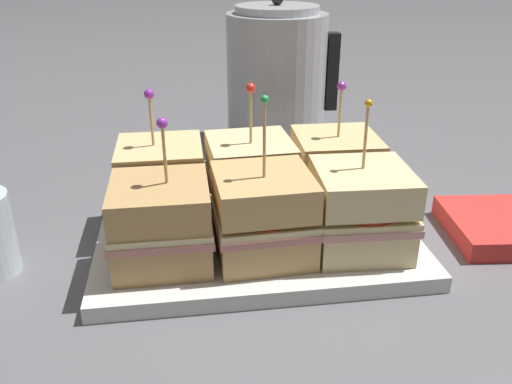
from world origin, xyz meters
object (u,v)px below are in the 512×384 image
Objects in this scene: serving_platter at (256,236)px; sandwich_front_center at (264,215)px; napkin_stack at (501,226)px; sandwich_back_center at (250,176)px; sandwich_back_right at (335,171)px; sandwich_front_right at (361,210)px; sandwich_front_left at (161,223)px; kettle_steel at (277,77)px; sandwich_back_left at (162,181)px.

sandwich_front_center is (0.00, -0.05, 0.05)m from serving_platter.
sandwich_front_center is 0.30m from napkin_stack.
sandwich_back_center is 0.11m from sandwich_back_right.
serving_platter is 0.13m from sandwich_front_right.
sandwich_front_center is 0.15m from sandwich_back_right.
kettle_steel reaches higher than sandwich_front_left.
sandwich_back_left is 0.97× the size of sandwich_back_center.
sandwich_front_center is 1.10× the size of sandwich_back_right.
sandwich_front_right is 0.66× the size of kettle_steel.
kettle_steel reaches higher than serving_platter.
sandwich_back_left is (-0.11, 0.05, 0.05)m from serving_platter.
sandwich_front_right is at bearing -27.44° from serving_platter.
sandwich_front_right is at bearing -44.93° from sandwich_back_center.
sandwich_front_left is 1.14× the size of napkin_stack.
sandwich_front_left is 0.94× the size of sandwich_front_right.
sandwich_front_center reaches higher than sandwich_front_left.
sandwich_front_right is (0.10, -0.05, 0.05)m from serving_platter.
sandwich_front_right is at bearing -0.82° from sandwich_front_left.
sandwich_back_left is 0.99× the size of sandwich_back_right.
sandwich_back_left is at bearing 169.55° from napkin_stack.
serving_platter is 0.37m from kettle_steel.
kettle_steel is (0.19, 0.30, 0.05)m from sandwich_back_left.
sandwich_front_right is (0.21, -0.00, 0.00)m from sandwich_front_left.
serving_platter is at bearing -153.53° from sandwich_back_right.
sandwich_back_right is (0.11, 0.00, -0.00)m from sandwich_back_center.
sandwich_front_right is (0.10, -0.00, -0.00)m from sandwich_front_center.
sandwich_back_left is at bearing 179.60° from sandwich_back_center.
sandwich_back_right is (0.21, 0.10, 0.00)m from sandwich_front_left.
kettle_steel is at bearing 78.19° from sandwich_front_center.
sandwich_back_left is at bearing 135.81° from sandwich_front_center.
sandwich_back_center is 0.65× the size of kettle_steel.
sandwich_front_center reaches higher than sandwich_front_right.
napkin_stack is at bearing -60.67° from kettle_steel.
sandwich_front_right is 0.15m from sandwich_back_center.
sandwich_front_center is 0.70× the size of kettle_steel.
sandwich_front_right is at bearing -26.58° from sandwich_back_left.
sandwich_back_right is at bearing 0.54° from sandwich_back_left.
sandwich_back_center is at bearing 166.07° from napkin_stack.
sandwich_back_left is 0.41m from napkin_stack.
sandwich_front_center is at bearing -174.14° from napkin_stack.
sandwich_front_center is at bearing -89.36° from sandwich_back_center.
sandwich_back_center is 0.31m from kettle_steel.
sandwich_back_left is at bearing -179.46° from sandwich_back_right.
sandwich_front_right is at bearing -87.23° from kettle_steel.
napkin_stack is at bearing 5.86° from sandwich_front_center.
sandwich_front_left is at bearing -153.71° from sandwich_back_right.
sandwich_front_center is (0.10, -0.00, 0.00)m from sandwich_front_left.
kettle_steel is (-0.02, 0.40, 0.05)m from sandwich_front_right.
sandwich_front_left is at bearing -135.80° from sandwich_back_center.
sandwich_back_center is (-0.00, 0.05, 0.05)m from serving_platter.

